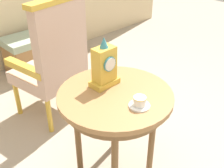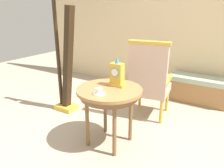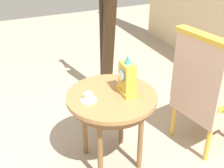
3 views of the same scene
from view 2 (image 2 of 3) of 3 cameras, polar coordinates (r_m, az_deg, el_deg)
name	(u,v)px [view 2 (image 2 of 3)]	position (r m, az deg, el deg)	size (l,w,h in m)	color
ground_plane	(110,148)	(2.70, -0.57, -16.01)	(10.00, 10.00, 0.00)	tan
wall_back	(179,16)	(4.28, 16.70, 16.29)	(6.00, 0.10, 2.80)	beige
side_table	(109,95)	(2.51, -0.70, -2.86)	(0.74, 0.74, 0.70)	#9E7042
teacup_left	(99,92)	(2.31, -3.36, -1.95)	(0.13, 0.13, 0.07)	white
mantel_clock	(117,75)	(2.52, 1.30, 2.43)	(0.19, 0.11, 0.34)	gold
armchair	(149,79)	(3.19, 9.56, 1.29)	(0.62, 0.61, 1.14)	#CCA893
harp	(65,65)	(3.41, -11.89, 4.66)	(0.40, 0.24, 1.80)	gold
window_bench	(199,89)	(4.08, 21.32, -1.29)	(1.00, 0.40, 0.44)	#9EB299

